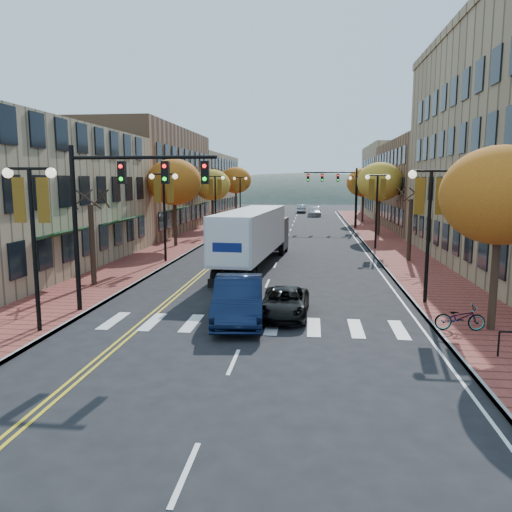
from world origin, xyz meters
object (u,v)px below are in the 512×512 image
(black_suv, at_px, (284,303))
(bicycle, at_px, (460,318))
(semi_truck, at_px, (255,233))
(navy_sedan, at_px, (238,300))

(black_suv, bearing_deg, bicycle, -13.07)
(black_suv, bearing_deg, semi_truck, 103.63)
(semi_truck, xyz_separation_m, black_suv, (2.52, -11.71, -1.62))
(semi_truck, relative_size, bicycle, 8.46)
(black_suv, relative_size, bicycle, 2.33)
(black_suv, bearing_deg, navy_sedan, -151.60)
(navy_sedan, bearing_deg, black_suv, 20.68)
(navy_sedan, relative_size, bicycle, 3.00)
(navy_sedan, xyz_separation_m, bicycle, (8.30, -0.78, -0.27))
(semi_truck, bearing_deg, bicycle, -51.39)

